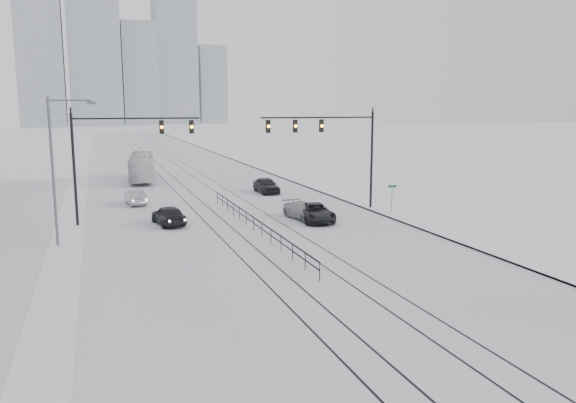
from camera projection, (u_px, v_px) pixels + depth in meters
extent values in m
cube|color=silver|center=(186.00, 179.00, 66.51)|extent=(22.00, 260.00, 0.02)
cube|color=white|center=(293.00, 174.00, 70.82)|extent=(5.00, 260.00, 0.16)
cube|color=gray|center=(275.00, 175.00, 70.04)|extent=(0.10, 260.00, 0.12)
cube|color=black|center=(192.00, 208.00, 47.02)|extent=(0.10, 180.00, 0.01)
cube|color=black|center=(208.00, 207.00, 47.46)|extent=(0.10, 180.00, 0.01)
cube|color=black|center=(236.00, 206.00, 48.23)|extent=(0.10, 180.00, 0.01)
cube|color=black|center=(252.00, 205.00, 48.68)|extent=(0.10, 180.00, 0.01)
cube|color=#9AA0A9|center=(41.00, 62.00, 238.90)|extent=(18.00, 18.00, 55.00)
cube|color=#9AA0A9|center=(94.00, 45.00, 252.00)|extent=(22.00, 22.00, 72.00)
cube|color=#9AA0A9|center=(140.00, 74.00, 267.86)|extent=(16.00, 16.00, 48.00)
cube|color=#9AA0A9|center=(175.00, 60.00, 279.76)|extent=(20.00, 20.00, 64.00)
cube|color=#9AA0A9|center=(212.00, 85.00, 295.62)|extent=(14.00, 14.00, 40.00)
cylinder|color=black|center=(372.00, 161.00, 46.21)|extent=(0.20, 0.20, 8.00)
cylinder|color=black|center=(319.00, 117.00, 44.09)|extent=(9.50, 0.12, 0.12)
cube|color=black|center=(268.00, 126.00, 42.87)|extent=(0.32, 0.24, 1.00)
sphere|color=orange|center=(269.00, 126.00, 42.74)|extent=(0.22, 0.22, 0.22)
cube|color=black|center=(295.00, 126.00, 43.58)|extent=(0.32, 0.24, 1.00)
sphere|color=orange|center=(296.00, 126.00, 43.45)|extent=(0.22, 0.22, 0.22)
cube|color=black|center=(321.00, 126.00, 44.28)|extent=(0.32, 0.24, 1.00)
sphere|color=orange|center=(322.00, 126.00, 44.15)|extent=(0.22, 0.22, 0.22)
cylinder|color=black|center=(74.00, 170.00, 39.77)|extent=(0.20, 0.20, 8.00)
cylinder|color=black|center=(137.00, 118.00, 40.62)|extent=(9.00, 0.12, 0.12)
cube|color=black|center=(191.00, 127.00, 41.98)|extent=(0.32, 0.24, 1.00)
sphere|color=orange|center=(192.00, 127.00, 41.85)|extent=(0.22, 0.22, 0.22)
cube|color=black|center=(162.00, 127.00, 41.27)|extent=(0.32, 0.24, 1.00)
sphere|color=orange|center=(162.00, 127.00, 41.14)|extent=(0.22, 0.22, 0.22)
cylinder|color=#595B60|center=(53.00, 173.00, 33.78)|extent=(0.16, 0.16, 9.00)
cylinder|color=#595B60|center=(70.00, 100.00, 33.45)|extent=(2.40, 0.10, 0.10)
cube|color=#595B60|center=(91.00, 103.00, 33.86)|extent=(0.50, 0.25, 0.18)
cube|color=black|center=(254.00, 217.00, 38.37)|extent=(0.06, 24.00, 0.06)
cube|color=black|center=(254.00, 223.00, 38.43)|extent=(0.06, 24.00, 0.06)
cylinder|color=#595B60|center=(392.00, 200.00, 43.97)|extent=(0.06, 0.06, 2.40)
cube|color=#0C4C19|center=(392.00, 186.00, 43.79)|extent=(0.70, 0.04, 0.18)
imported|color=black|center=(169.00, 215.00, 40.37)|extent=(2.34, 4.38, 1.42)
imported|color=#94969B|center=(135.00, 198.00, 48.84)|extent=(1.75, 3.97, 1.27)
imported|color=black|center=(315.00, 213.00, 41.63)|extent=(2.75, 5.01, 1.33)
imported|color=#95979C|center=(303.00, 211.00, 42.44)|extent=(2.44, 4.59, 1.27)
imported|color=black|center=(266.00, 185.00, 55.49)|extent=(1.85, 4.48, 1.52)
imported|color=silver|center=(142.00, 167.00, 64.57)|extent=(3.76, 11.66, 3.19)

